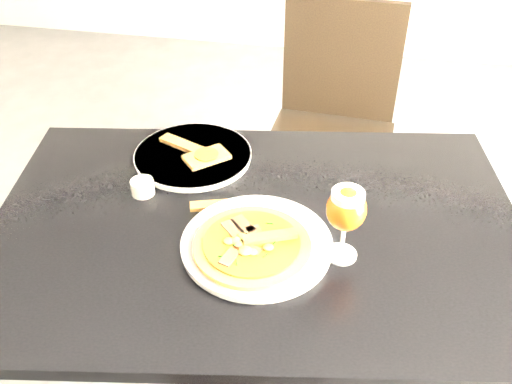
% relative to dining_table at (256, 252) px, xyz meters
% --- Properties ---
extents(dining_table, '(1.32, 0.99, 0.75)m').
position_rel_dining_table_xyz_m(dining_table, '(0.00, 0.00, 0.00)').
color(dining_table, black).
rests_on(dining_table, ground).
extents(chair_far, '(0.47, 0.47, 0.95)m').
position_rel_dining_table_xyz_m(chair_far, '(0.11, 0.83, -0.14)').
color(chair_far, black).
rests_on(chair_far, ground).
extents(plate_main, '(0.42, 0.42, 0.02)m').
position_rel_dining_table_xyz_m(plate_main, '(0.02, -0.08, 0.10)').
color(plate_main, white).
rests_on(plate_main, dining_table).
extents(pizza, '(0.25, 0.25, 0.03)m').
position_rel_dining_table_xyz_m(pizza, '(0.01, -0.10, 0.12)').
color(pizza, brown).
rests_on(pizza, plate_main).
extents(plate_second, '(0.36, 0.36, 0.02)m').
position_rel_dining_table_xyz_m(plate_second, '(-0.21, 0.22, 0.10)').
color(plate_second, white).
rests_on(plate_second, dining_table).
extents(crust_scraps, '(0.21, 0.15, 0.02)m').
position_rel_dining_table_xyz_m(crust_scraps, '(-0.20, 0.22, 0.11)').
color(crust_scraps, brown).
rests_on(crust_scraps, plate_second).
extents(loose_crust, '(0.12, 0.06, 0.01)m').
position_rel_dining_table_xyz_m(loose_crust, '(-0.10, 0.04, 0.09)').
color(loose_crust, brown).
rests_on(loose_crust, dining_table).
extents(sauce_cup, '(0.06, 0.06, 0.04)m').
position_rel_dining_table_xyz_m(sauce_cup, '(-0.29, 0.06, 0.11)').
color(sauce_cup, silver).
rests_on(sauce_cup, dining_table).
extents(beer_glass, '(0.08, 0.08, 0.17)m').
position_rel_dining_table_xyz_m(beer_glass, '(0.19, -0.07, 0.21)').
color(beer_glass, '#AFB5B8').
rests_on(beer_glass, dining_table).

